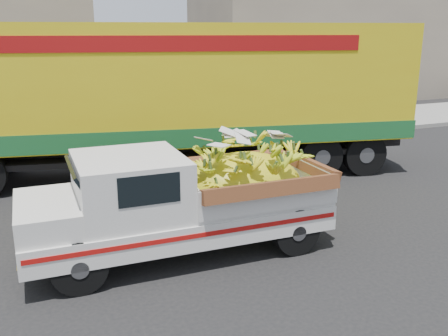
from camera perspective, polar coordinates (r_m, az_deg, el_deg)
name	(u,v)px	position (r m, az deg, el deg)	size (l,w,h in m)	color
ground	(164,256)	(8.53, -6.85, -9.91)	(100.00, 100.00, 0.00)	black
curb	(96,156)	(15.01, -14.42, 1.28)	(60.00, 0.25, 0.15)	gray
sidewalk	(86,142)	(17.04, -15.53, 2.86)	(60.00, 4.00, 0.14)	gray
building_right	(328,42)	(28.41, 11.80, 13.94)	(14.00, 6.00, 6.00)	gray
pickup_truck	(200,197)	(8.38, -2.71, -3.31)	(5.04, 1.92, 1.75)	black
semi_trailer	(178,93)	(12.66, -5.33, 8.56)	(12.08, 4.81, 3.80)	black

